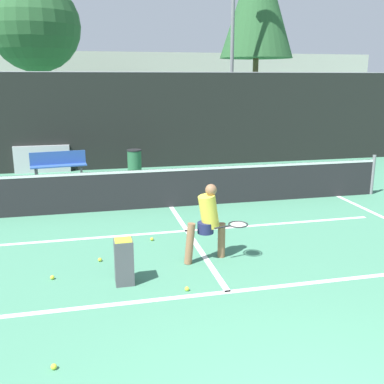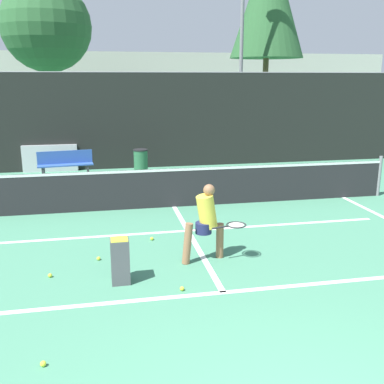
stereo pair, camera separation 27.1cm
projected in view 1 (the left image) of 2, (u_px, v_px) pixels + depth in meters
The scene contains 18 objects.
court_baseline_near at pixel (228, 292), 6.60m from camera, with size 11.00×0.10×0.01m, color white.
court_service_line at pixel (187, 231), 9.24m from camera, with size 8.25×0.10×0.01m, color white.
court_center_mark at pixel (193, 239), 8.77m from camera, with size 0.10×4.60×0.01m, color white.
net at pixel (171, 187), 10.81m from camera, with size 11.09×0.09×1.07m.
fence_back at pixel (143, 121), 15.36m from camera, with size 24.00×0.06×3.25m.
player_practicing at pixel (208, 220), 7.60m from camera, with size 1.16×0.48×1.34m.
tennis_ball_scattered_0 at pixel (52, 277), 7.01m from camera, with size 0.07×0.07×0.07m, color #D1E033.
tennis_ball_scattered_1 at pixel (54, 367), 4.84m from camera, with size 0.07×0.07×0.07m, color #D1E033.
tennis_ball_scattered_2 at pixel (187, 289), 6.63m from camera, with size 0.07×0.07×0.07m, color #D1E033.
tennis_ball_scattered_3 at pixel (152, 239), 8.67m from camera, with size 0.07×0.07×0.07m, color #D1E033.
tennis_ball_scattered_4 at pixel (100, 260), 7.69m from camera, with size 0.07×0.07×0.07m, color #D1E033.
ball_hopper at pixel (124, 261), 6.79m from camera, with size 0.28×0.28×0.71m.
courtside_bench at pixel (59, 164), 13.78m from camera, with size 1.70×0.57×0.86m.
trash_bin at pixel (134, 162), 14.43m from camera, with size 0.47×0.47×0.83m.
parked_car at pixel (47, 144), 16.87m from camera, with size 1.78×4.69×1.49m.
floodlight_mast at pixel (233, 4), 18.99m from camera, with size 1.10×0.24×9.78m.
tree_mid at pixel (35, 26), 21.53m from camera, with size 4.34×4.34×7.63m.
building_far at pixel (114, 89), 29.75m from camera, with size 36.00×2.40×4.64m, color #B2ADA3.
Camera 1 is at (-1.89, -2.47, 3.06)m, focal length 42.00 mm.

